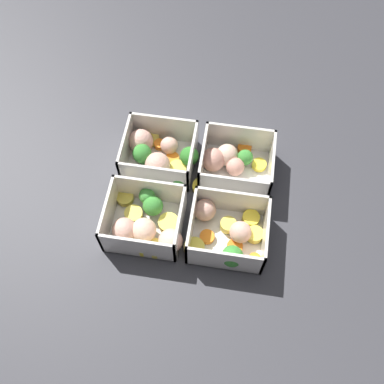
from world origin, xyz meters
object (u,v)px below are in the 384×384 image
at_px(container_near_left, 146,224).
at_px(container_near_right, 227,232).
at_px(container_far_right, 230,162).
at_px(container_far_left, 159,154).

xyz_separation_m(container_near_left, container_near_right, (0.15, 0.01, -0.00)).
bearing_deg(container_far_right, container_near_right, -85.93).
distance_m(container_near_right, container_far_left, 0.21).
bearing_deg(container_far_right, container_far_left, -178.21).
distance_m(container_near_left, container_far_left, 0.15).
distance_m(container_near_left, container_near_right, 0.15).
height_order(container_near_left, container_far_left, same).
bearing_deg(container_far_left, container_far_right, 1.79).
distance_m(container_near_right, container_far_right, 0.15).
height_order(container_near_left, container_far_right, same).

